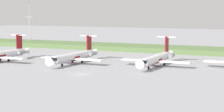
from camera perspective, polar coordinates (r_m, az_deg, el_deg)
name	(u,v)px	position (r m, az deg, el deg)	size (l,w,h in m)	color
ground_plane	(123,62)	(140.84, 1.60, -0.82)	(500.00, 500.00, 0.00)	#939399
grass_berm	(159,49)	(177.75, 6.66, 1.03)	(320.00, 20.00, 2.09)	#597542
regional_jet_second	(1,55)	(145.54, -15.51, 0.19)	(22.81, 31.00, 9.00)	white
regional_jet_third	(75,56)	(136.51, -5.33, -0.01)	(22.81, 31.00, 9.00)	white
regional_jet_fourth	(157,58)	(130.52, 6.41, -0.32)	(22.81, 31.00, 9.00)	white
antenna_mast	(30,27)	(212.18, -11.61, 4.04)	(4.40, 0.50, 22.07)	#B2B2B7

